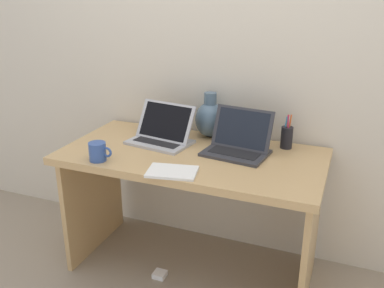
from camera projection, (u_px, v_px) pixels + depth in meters
ground_plane at (192, 267)px, 2.49m from camera, size 6.00×6.00×0.00m
back_wall at (217, 52)px, 2.40m from camera, size 4.40×0.04×2.40m
desk at (192, 181)px, 2.29m from camera, size 1.37×0.69×0.73m
laptop_left at (162, 132)px, 2.37m from camera, size 0.37×0.28×0.21m
laptop_right at (239, 142)px, 2.23m from camera, size 0.35×0.28×0.22m
green_vase at (210, 118)px, 2.45m from camera, size 0.17×0.17×0.26m
notebook_stack at (172, 172)px, 2.00m from camera, size 0.26×0.20×0.01m
coffee_mug at (98, 152)px, 2.13m from camera, size 0.13×0.09×0.09m
pen_cup at (287, 137)px, 2.28m from camera, size 0.06×0.06×0.19m
power_brick at (160, 274)px, 2.41m from camera, size 0.07×0.07×0.03m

